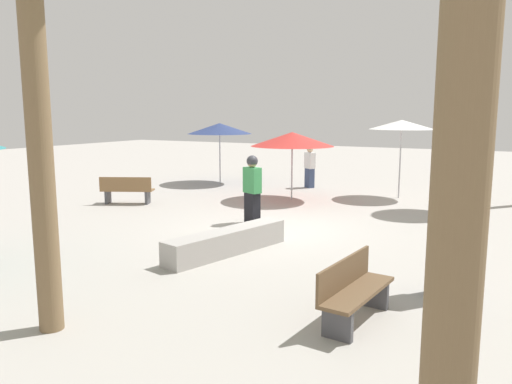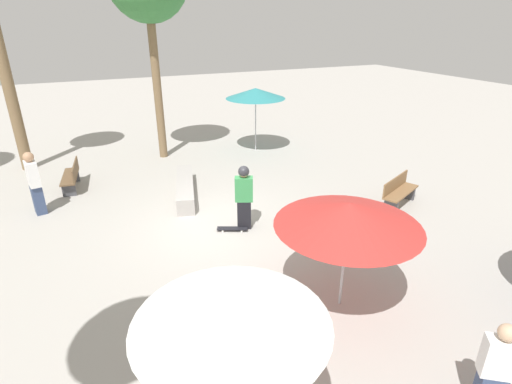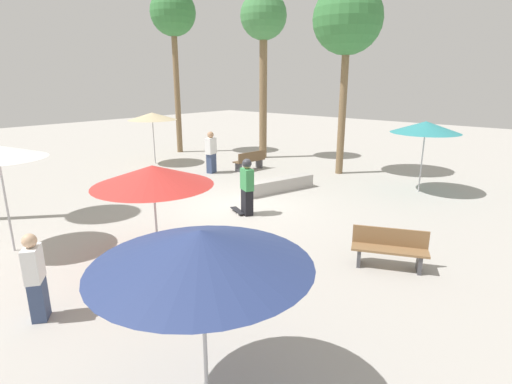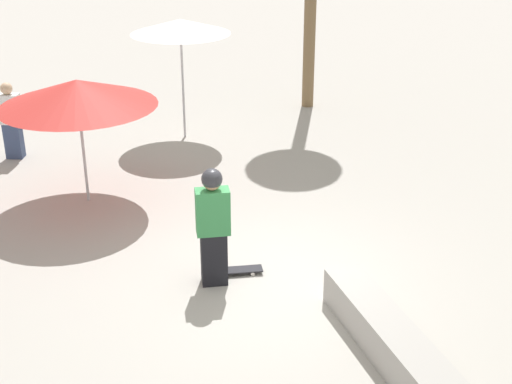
{
  "view_description": "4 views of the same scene",
  "coord_description": "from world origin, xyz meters",
  "px_view_note": "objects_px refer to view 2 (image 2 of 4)",
  "views": [
    {
      "loc": [
        -5.27,
        10.63,
        2.78
      ],
      "look_at": [
        0.68,
        -0.54,
        0.77
      ],
      "focal_mm": 35.0,
      "sensor_mm": 36.0,
      "label": 1
    },
    {
      "loc": [
        -2.87,
        -8.98,
        5.14
      ],
      "look_at": [
        1.24,
        0.24,
        0.7
      ],
      "focal_mm": 28.0,
      "sensor_mm": 36.0,
      "label": 2
    },
    {
      "loc": [
        8.41,
        -8.82,
        3.97
      ],
      "look_at": [
        1.2,
        -0.52,
        0.86
      ],
      "focal_mm": 28.0,
      "sensor_mm": 36.0,
      "label": 3
    },
    {
      "loc": [
        4.82,
        7.31,
        5.28
      ],
      "look_at": [
        0.11,
        -0.07,
        1.35
      ],
      "focal_mm": 50.0,
      "sensor_mm": 36.0,
      "label": 4
    }
  ],
  "objects_px": {
    "bench_near": "(72,176)",
    "bench_far": "(399,192)",
    "skateboard": "(232,229)",
    "skater_main": "(244,195)",
    "shade_umbrella_white": "(231,312)",
    "bystander_far": "(35,183)",
    "concrete_ledge": "(185,188)",
    "shade_umbrella_red": "(349,214)",
    "shade_umbrella_teal": "(256,93)",
    "bystander_watching": "(495,371)"
  },
  "relations": [
    {
      "from": "skateboard",
      "to": "bystander_watching",
      "type": "relative_size",
      "value": 0.52
    },
    {
      "from": "skateboard",
      "to": "shade_umbrella_red",
      "type": "relative_size",
      "value": 0.31
    },
    {
      "from": "concrete_ledge",
      "to": "shade_umbrella_teal",
      "type": "height_order",
      "value": "shade_umbrella_teal"
    },
    {
      "from": "skater_main",
      "to": "concrete_ledge",
      "type": "relative_size",
      "value": 0.58
    },
    {
      "from": "shade_umbrella_red",
      "to": "shade_umbrella_teal",
      "type": "height_order",
      "value": "shade_umbrella_teal"
    },
    {
      "from": "shade_umbrella_white",
      "to": "bystander_far",
      "type": "bearing_deg",
      "value": 106.04
    },
    {
      "from": "shade_umbrella_red",
      "to": "bench_far",
      "type": "bearing_deg",
      "value": 36.03
    },
    {
      "from": "bench_near",
      "to": "shade_umbrella_white",
      "type": "bearing_deg",
      "value": -164.75
    },
    {
      "from": "skater_main",
      "to": "shade_umbrella_red",
      "type": "bearing_deg",
      "value": 121.34
    },
    {
      "from": "shade_umbrella_teal",
      "to": "bench_far",
      "type": "bearing_deg",
      "value": -75.72
    },
    {
      "from": "bystander_far",
      "to": "skateboard",
      "type": "bearing_deg",
      "value": 43.2
    },
    {
      "from": "skater_main",
      "to": "bench_near",
      "type": "bearing_deg",
      "value": -25.71
    },
    {
      "from": "bench_near",
      "to": "bench_far",
      "type": "distance_m",
      "value": 10.25
    },
    {
      "from": "skater_main",
      "to": "skateboard",
      "type": "relative_size",
      "value": 2.13
    },
    {
      "from": "skateboard",
      "to": "skater_main",
      "type": "bearing_deg",
      "value": -148.69
    },
    {
      "from": "bench_far",
      "to": "bystander_watching",
      "type": "relative_size",
      "value": 1.05
    },
    {
      "from": "bench_far",
      "to": "shade_umbrella_red",
      "type": "height_order",
      "value": "shade_umbrella_red"
    },
    {
      "from": "bench_near",
      "to": "shade_umbrella_white",
      "type": "relative_size",
      "value": 0.64
    },
    {
      "from": "skater_main",
      "to": "shade_umbrella_white",
      "type": "height_order",
      "value": "shade_umbrella_white"
    },
    {
      "from": "skateboard",
      "to": "bystander_far",
      "type": "bearing_deg",
      "value": -10.37
    },
    {
      "from": "concrete_ledge",
      "to": "bench_far",
      "type": "relative_size",
      "value": 1.83
    },
    {
      "from": "skateboard",
      "to": "bystander_far",
      "type": "distance_m",
      "value": 5.69
    },
    {
      "from": "concrete_ledge",
      "to": "shade_umbrella_red",
      "type": "relative_size",
      "value": 1.13
    },
    {
      "from": "bystander_watching",
      "to": "shade_umbrella_white",
      "type": "bearing_deg",
      "value": -156.83
    },
    {
      "from": "bench_near",
      "to": "bench_far",
      "type": "relative_size",
      "value": 1.0
    },
    {
      "from": "skateboard",
      "to": "bench_near",
      "type": "xyz_separation_m",
      "value": [
        -3.73,
        4.74,
        0.37
      ]
    },
    {
      "from": "bystander_watching",
      "to": "bystander_far",
      "type": "distance_m",
      "value": 11.28
    },
    {
      "from": "bystander_far",
      "to": "shade_umbrella_white",
      "type": "bearing_deg",
      "value": 3.94
    },
    {
      "from": "shade_umbrella_red",
      "to": "bystander_far",
      "type": "height_order",
      "value": "shade_umbrella_red"
    },
    {
      "from": "skater_main",
      "to": "shade_umbrella_red",
      "type": "distance_m",
      "value": 3.79
    },
    {
      "from": "skater_main",
      "to": "shade_umbrella_white",
      "type": "bearing_deg",
      "value": 89.78
    },
    {
      "from": "concrete_ledge",
      "to": "bystander_watching",
      "type": "bearing_deg",
      "value": -78.17
    },
    {
      "from": "skater_main",
      "to": "skateboard",
      "type": "xyz_separation_m",
      "value": [
        -0.36,
        -0.04,
        -0.88
      ]
    },
    {
      "from": "skater_main",
      "to": "shade_umbrella_red",
      "type": "height_order",
      "value": "shade_umbrella_red"
    },
    {
      "from": "bench_near",
      "to": "shade_umbrella_red",
      "type": "xyz_separation_m",
      "value": [
        4.6,
        -8.31,
        1.53
      ]
    },
    {
      "from": "skateboard",
      "to": "concrete_ledge",
      "type": "bearing_deg",
      "value": -54.7
    },
    {
      "from": "bench_near",
      "to": "bystander_far",
      "type": "height_order",
      "value": "bystander_far"
    },
    {
      "from": "skater_main",
      "to": "shade_umbrella_white",
      "type": "relative_size",
      "value": 0.68
    },
    {
      "from": "bench_far",
      "to": "bystander_far",
      "type": "distance_m",
      "value": 10.39
    },
    {
      "from": "skateboard",
      "to": "bench_far",
      "type": "bearing_deg",
      "value": -161.62
    },
    {
      "from": "shade_umbrella_red",
      "to": "bystander_far",
      "type": "xyz_separation_m",
      "value": [
        -5.5,
        6.78,
        -1.05
      ]
    },
    {
      "from": "shade_umbrella_white",
      "to": "shade_umbrella_teal",
      "type": "height_order",
      "value": "shade_umbrella_teal"
    },
    {
      "from": "skateboard",
      "to": "shade_umbrella_red",
      "type": "distance_m",
      "value": 4.14
    },
    {
      "from": "shade_umbrella_red",
      "to": "skater_main",
      "type": "bearing_deg",
      "value": 98.08
    },
    {
      "from": "shade_umbrella_white",
      "to": "skateboard",
      "type": "bearing_deg",
      "value": 69.51
    },
    {
      "from": "skateboard",
      "to": "concrete_ledge",
      "type": "distance_m",
      "value": 2.79
    },
    {
      "from": "skater_main",
      "to": "bystander_watching",
      "type": "distance_m",
      "value": 6.47
    },
    {
      "from": "shade_umbrella_red",
      "to": "bystander_watching",
      "type": "xyz_separation_m",
      "value": [
        0.5,
        -2.78,
        -1.18
      ]
    },
    {
      "from": "concrete_ledge",
      "to": "shade_umbrella_teal",
      "type": "relative_size",
      "value": 1.17
    },
    {
      "from": "bystander_watching",
      "to": "shade_umbrella_red",
      "type": "bearing_deg",
      "value": 135.52
    }
  ]
}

